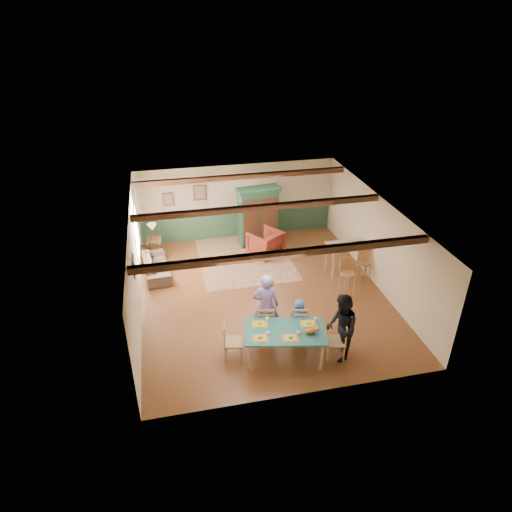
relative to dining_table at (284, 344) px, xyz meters
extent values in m
plane|color=#552D18|center=(0.10, 2.76, -0.40)|extent=(8.00, 8.00, 0.00)
cube|color=beige|center=(0.10, 6.76, 0.95)|extent=(7.00, 0.02, 2.70)
cube|color=beige|center=(-3.40, 2.76, 0.95)|extent=(0.02, 8.00, 2.70)
cube|color=beige|center=(3.60, 2.76, 0.95)|extent=(0.02, 8.00, 2.70)
cube|color=silver|center=(0.10, 2.76, 2.30)|extent=(7.00, 8.00, 0.02)
cube|color=#223E29|center=(0.10, 6.74, 0.05)|extent=(6.95, 0.03, 0.90)
cube|color=black|center=(0.10, 0.46, 2.21)|extent=(6.95, 0.16, 0.16)
cube|color=black|center=(0.10, 3.16, 2.21)|extent=(6.95, 0.16, 0.16)
cube|color=black|center=(0.10, 5.76, 2.21)|extent=(6.95, 0.16, 0.16)
imported|color=#7D5EA2|center=(-0.24, 0.91, 0.52)|extent=(0.74, 0.56, 1.82)
imported|color=black|center=(1.29, -0.27, 0.48)|extent=(0.82, 0.96, 1.74)
imported|color=#244E91|center=(0.59, 0.74, 0.13)|extent=(0.58, 0.44, 1.06)
cube|color=tan|center=(0.01, 4.98, -0.39)|extent=(2.99, 3.55, 0.01)
cube|color=#143423|center=(0.70, 6.00, 0.65)|extent=(1.54, 0.77, 2.08)
imported|color=#4C140F|center=(0.75, 5.12, 0.05)|extent=(1.33, 1.34, 0.89)
imported|color=#423229|center=(-2.90, 4.66, -0.12)|extent=(0.90, 1.93, 0.54)
camera|label=1|loc=(-2.49, -8.15, 7.14)|focal=32.00mm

